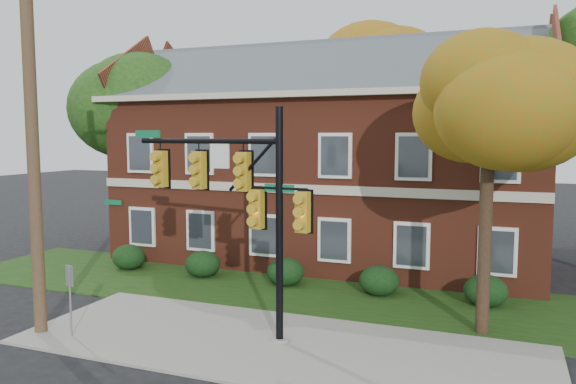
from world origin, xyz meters
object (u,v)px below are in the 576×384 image
(apartment_building, at_px, (328,148))
(traffic_signal, at_px, (242,197))
(sign_post, at_px, (70,289))
(tree_near_right, at_px, (499,93))
(hedge_left, at_px, (203,264))
(hedge_far_left, at_px, (129,257))
(hedge_right, at_px, (379,281))
(tree_left_rear, at_px, (132,112))
(tree_far_rear, at_px, (393,77))
(hedge_center, at_px, (285,272))
(hedge_far_right, at_px, (486,291))
(utility_pole, at_px, (33,150))

(apartment_building, height_order, traffic_signal, apartment_building)
(traffic_signal, xyz_separation_m, sign_post, (-4.36, -1.80, -2.52))
(tree_near_right, bearing_deg, sign_post, -158.01)
(hedge_left, bearing_deg, apartment_building, 56.33)
(hedge_far_left, distance_m, hedge_right, 10.50)
(tree_near_right, xyz_separation_m, tree_left_rear, (-16.95, 6.97, 0.01))
(apartment_building, distance_m, hedge_far_left, 9.82)
(hedge_far_left, distance_m, hedge_left, 3.50)
(apartment_building, xyz_separation_m, hedge_left, (-3.50, -5.25, -4.46))
(tree_left_rear, bearing_deg, sign_post, -61.13)
(apartment_building, xyz_separation_m, hedge_far_left, (-7.00, -5.25, -4.46))
(tree_far_rear, relative_size, traffic_signal, 1.83)
(hedge_left, xyz_separation_m, hedge_center, (3.50, 0.00, 0.00))
(apartment_building, relative_size, tree_far_rear, 1.63)
(hedge_center, relative_size, hedge_far_right, 1.00)
(hedge_far_left, xyz_separation_m, sign_post, (3.50, -7.16, 0.86))
(hedge_far_right, height_order, utility_pole, utility_pole)
(hedge_center, xyz_separation_m, hedge_far_right, (7.00, 0.00, 0.00))
(hedge_center, relative_size, sign_post, 0.69)
(hedge_left, bearing_deg, tree_left_rear, 146.41)
(tree_near_right, bearing_deg, apartment_building, 131.77)
(apartment_building, distance_m, sign_post, 13.40)
(apartment_building, bearing_deg, hedge_left, -123.67)
(hedge_far_left, height_order, hedge_far_right, same)
(hedge_right, bearing_deg, hedge_far_left, 180.00)
(hedge_left, bearing_deg, sign_post, -90.00)
(apartment_building, distance_m, tree_near_right, 10.97)
(tree_left_rear, relative_size, sign_post, 4.36)
(hedge_right, xyz_separation_m, hedge_far_right, (3.50, 0.00, 0.00))
(hedge_far_left, bearing_deg, sign_post, -63.96)
(apartment_building, bearing_deg, hedge_far_right, -36.89)
(hedge_far_right, relative_size, traffic_signal, 0.22)
(tree_left_rear, xyz_separation_m, tree_far_rear, (11.07, 8.96, 2.16))
(tree_far_rear, bearing_deg, tree_near_right, -69.73)
(utility_pole, relative_size, sign_post, 4.99)
(tree_left_rear, height_order, utility_pole, utility_pole)
(tree_left_rear, height_order, sign_post, tree_left_rear)
(hedge_right, xyz_separation_m, tree_far_rear, (-2.16, 13.09, 8.32))
(sign_post, bearing_deg, tree_far_rear, 89.99)
(hedge_far_left, relative_size, hedge_right, 1.00)
(apartment_building, relative_size, hedge_far_left, 13.43)
(apartment_building, height_order, hedge_far_right, apartment_building)
(hedge_far_left, distance_m, tree_near_right, 15.75)
(tree_far_rear, bearing_deg, sign_post, -103.44)
(hedge_center, distance_m, tree_left_rear, 12.23)
(hedge_left, xyz_separation_m, sign_post, (0.00, -7.16, 0.86))
(hedge_far_left, bearing_deg, hedge_center, 0.00)
(tree_far_rear, height_order, utility_pole, tree_far_rear)
(hedge_far_left, xyz_separation_m, tree_far_rear, (8.34, 13.09, 8.32))
(tree_near_right, relative_size, sign_post, 4.21)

